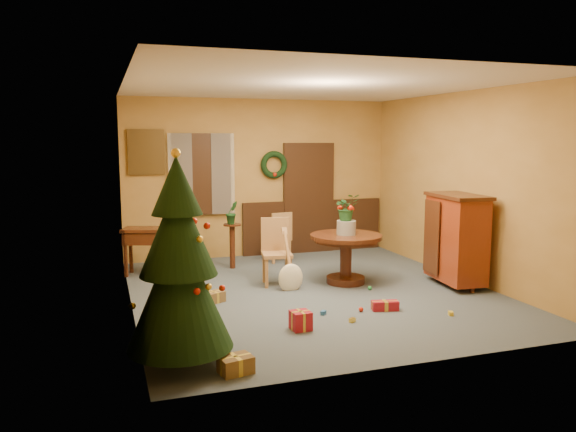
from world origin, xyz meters
name	(u,v)px	position (x,y,z in m)	size (l,w,h in m)	color
room_envelope	(271,196)	(0.21, 2.70, 1.12)	(5.50, 5.50, 5.50)	#394353
dining_table	(346,249)	(0.66, 0.31, 0.52)	(1.09, 1.09, 0.75)	black
urn	(346,228)	(0.66, 0.31, 0.85)	(0.29, 0.29, 0.21)	slate
centerpiece_plant	(347,207)	(0.66, 0.31, 1.16)	(0.36, 0.31, 0.40)	#1E4C23
chair_near	(276,249)	(-0.35, 0.62, 0.53)	(0.50, 0.50, 1.00)	olive
chair_far	(279,235)	(0.14, 2.02, 0.48)	(0.44, 0.44, 0.90)	olive
guitar	(291,260)	(-0.27, 0.19, 0.44)	(0.37, 0.18, 0.88)	#ECE6C5
plant_stand	(232,241)	(-0.75, 1.82, 0.47)	(0.29, 0.29, 0.76)	black
stand_plant	(232,212)	(-0.75, 1.82, 0.95)	(0.21, 0.17, 0.39)	#19471E
christmas_tree	(179,265)	(-2.15, -2.05, 0.99)	(1.01, 1.01, 2.09)	#382111
writing_desk	(150,240)	(-2.10, 1.78, 0.57)	(0.95, 0.67, 0.76)	black
sideboard	(456,237)	(2.15, -0.34, 0.73)	(0.66, 1.12, 1.37)	#60220A
gift_a	(236,365)	(-1.69, -2.40, 0.08)	(0.34, 0.28, 0.16)	brown
gift_b	(301,320)	(-0.70, -1.46, 0.11)	(0.23, 0.23, 0.22)	maroon
gift_c	(214,297)	(-1.44, -0.06, 0.07)	(0.32, 0.28, 0.15)	brown
gift_d	(385,306)	(0.57, -1.11, 0.06)	(0.36, 0.21, 0.12)	maroon
toy_a	(323,313)	(-0.25, -1.03, 0.03)	(0.08, 0.05, 0.05)	#235898
toy_b	(370,288)	(0.82, -0.18, 0.03)	(0.06, 0.06, 0.06)	green
toy_c	(451,313)	(1.24, -1.56, 0.03)	(0.08, 0.05, 0.05)	gold
toy_d	(361,310)	(0.25, -1.08, 0.03)	(0.06, 0.06, 0.06)	red
toy_e	(352,320)	(-0.03, -1.41, 0.03)	(0.08, 0.05, 0.05)	yellow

